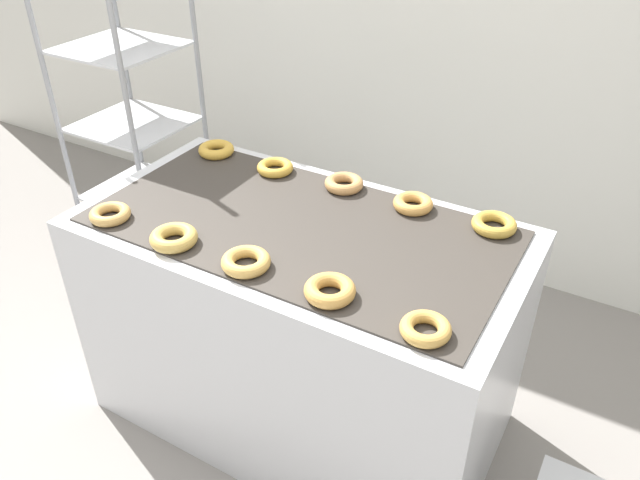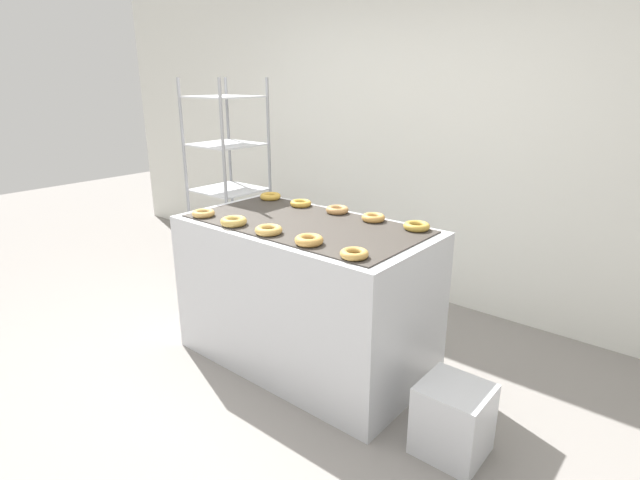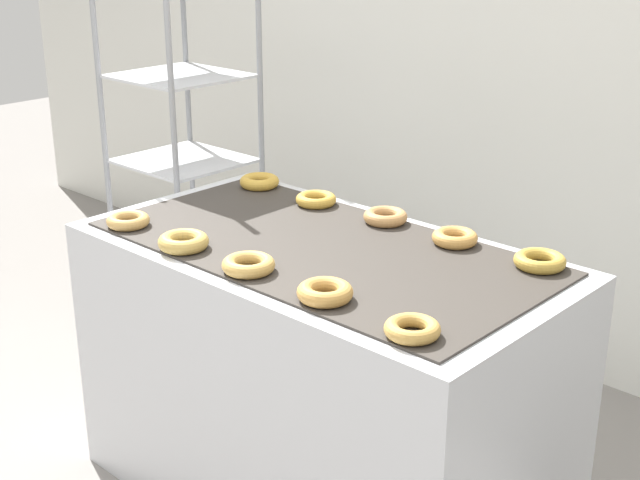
{
  "view_description": "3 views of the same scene",
  "coord_description": "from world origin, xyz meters",
  "px_view_note": "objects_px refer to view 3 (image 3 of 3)",
  "views": [
    {
      "loc": [
        0.99,
        -0.89,
        2.11
      ],
      "look_at": [
        0.0,
        0.82,
        0.8
      ],
      "focal_mm": 35.0,
      "sensor_mm": 36.0,
      "label": 1
    },
    {
      "loc": [
        1.95,
        -1.53,
        1.81
      ],
      "look_at": [
        0.0,
        0.82,
        0.8
      ],
      "focal_mm": 28.0,
      "sensor_mm": 36.0,
      "label": 2
    },
    {
      "loc": [
        1.79,
        -1.26,
        1.96
      ],
      "look_at": [
        0.0,
        0.67,
        0.97
      ],
      "focal_mm": 50.0,
      "sensor_mm": 36.0,
      "label": 3
    }
  ],
  "objects_px": {
    "donut_near_leftmost": "(128,221)",
    "donut_near_left": "(183,242)",
    "donut_far_leftmost": "(259,181)",
    "donut_far_right": "(455,238)",
    "donut_near_right": "(325,292)",
    "donut_near_center": "(248,265)",
    "donut_far_center": "(385,217)",
    "donut_far_left": "(316,199)",
    "baking_rack_cart": "(184,161)",
    "donut_near_rightmost": "(412,329)",
    "donut_far_rightmost": "(540,261)",
    "fryer_machine": "(320,378)"
  },
  "relations": [
    {
      "from": "fryer_machine",
      "to": "donut_far_left",
      "type": "bearing_deg",
      "value": 134.75
    },
    {
      "from": "donut_near_right",
      "to": "donut_far_leftmost",
      "type": "height_order",
      "value": "donut_near_right"
    },
    {
      "from": "donut_near_rightmost",
      "to": "donut_near_right",
      "type": "bearing_deg",
      "value": 177.52
    },
    {
      "from": "donut_near_center",
      "to": "donut_near_rightmost",
      "type": "xyz_separation_m",
      "value": [
        0.61,
        -0.01,
        -0.0
      ]
    },
    {
      "from": "donut_far_center",
      "to": "donut_far_left",
      "type": "bearing_deg",
      "value": -176.82
    },
    {
      "from": "fryer_machine",
      "to": "donut_far_right",
      "type": "relative_size",
      "value": 10.87
    },
    {
      "from": "donut_near_leftmost",
      "to": "donut_near_center",
      "type": "xyz_separation_m",
      "value": [
        0.59,
        0.0,
        0.0
      ]
    },
    {
      "from": "donut_near_center",
      "to": "donut_far_leftmost",
      "type": "relative_size",
      "value": 1.04
    },
    {
      "from": "donut_far_right",
      "to": "donut_far_center",
      "type": "bearing_deg",
      "value": 178.09
    },
    {
      "from": "fryer_machine",
      "to": "donut_near_center",
      "type": "height_order",
      "value": "donut_near_center"
    },
    {
      "from": "donut_near_center",
      "to": "donut_far_right",
      "type": "height_order",
      "value": "same"
    },
    {
      "from": "donut_near_rightmost",
      "to": "donut_far_left",
      "type": "bearing_deg",
      "value": 145.9
    },
    {
      "from": "donut_near_leftmost",
      "to": "donut_far_right",
      "type": "xyz_separation_m",
      "value": [
        0.9,
        0.61,
        0.0
      ]
    },
    {
      "from": "donut_near_leftmost",
      "to": "donut_near_rightmost",
      "type": "bearing_deg",
      "value": -0.33
    },
    {
      "from": "donut_near_right",
      "to": "fryer_machine",
      "type": "bearing_deg",
      "value": 134.67
    },
    {
      "from": "donut_near_left",
      "to": "donut_near_center",
      "type": "bearing_deg",
      "value": 2.13
    },
    {
      "from": "donut_near_right",
      "to": "donut_near_rightmost",
      "type": "distance_m",
      "value": 0.31
    },
    {
      "from": "donut_near_rightmost",
      "to": "donut_far_center",
      "type": "height_order",
      "value": "donut_far_center"
    },
    {
      "from": "donut_near_center",
      "to": "donut_far_rightmost",
      "type": "relative_size",
      "value": 1.02
    },
    {
      "from": "donut_near_left",
      "to": "fryer_machine",
      "type": "bearing_deg",
      "value": 45.9
    },
    {
      "from": "donut_near_leftmost",
      "to": "donut_near_rightmost",
      "type": "relative_size",
      "value": 1.01
    },
    {
      "from": "baking_rack_cart",
      "to": "donut_far_right",
      "type": "bearing_deg",
      "value": -4.65
    },
    {
      "from": "donut_near_leftmost",
      "to": "donut_near_left",
      "type": "height_order",
      "value": "donut_near_left"
    },
    {
      "from": "donut_far_right",
      "to": "donut_far_left",
      "type": "bearing_deg",
      "value": -179.3
    },
    {
      "from": "donut_far_left",
      "to": "donut_far_rightmost",
      "type": "distance_m",
      "value": 0.9
    },
    {
      "from": "donut_far_rightmost",
      "to": "donut_far_center",
      "type": "bearing_deg",
      "value": 179.95
    },
    {
      "from": "donut_near_right",
      "to": "donut_far_rightmost",
      "type": "relative_size",
      "value": 1.0
    },
    {
      "from": "donut_far_rightmost",
      "to": "donut_far_leftmost",
      "type": "bearing_deg",
      "value": -179.73
    },
    {
      "from": "baking_rack_cart",
      "to": "donut_near_leftmost",
      "type": "distance_m",
      "value": 0.95
    },
    {
      "from": "donut_near_rightmost",
      "to": "donut_far_right",
      "type": "xyz_separation_m",
      "value": [
        -0.3,
        0.61,
        0.0
      ]
    },
    {
      "from": "baking_rack_cart",
      "to": "donut_near_rightmost",
      "type": "height_order",
      "value": "baking_rack_cart"
    },
    {
      "from": "donut_near_left",
      "to": "donut_far_center",
      "type": "bearing_deg",
      "value": 63.59
    },
    {
      "from": "donut_near_right",
      "to": "donut_far_right",
      "type": "distance_m",
      "value": 0.6
    },
    {
      "from": "donut_near_right",
      "to": "donut_far_left",
      "type": "height_order",
      "value": "donut_near_right"
    },
    {
      "from": "donut_near_leftmost",
      "to": "donut_near_right",
      "type": "xyz_separation_m",
      "value": [
        0.89,
        0.01,
        0.0
      ]
    },
    {
      "from": "baking_rack_cart",
      "to": "donut_far_left",
      "type": "xyz_separation_m",
      "value": [
        0.91,
        -0.13,
        0.06
      ]
    },
    {
      "from": "donut_near_left",
      "to": "donut_near_rightmost",
      "type": "height_order",
      "value": "donut_near_left"
    },
    {
      "from": "donut_near_center",
      "to": "donut_far_center",
      "type": "relative_size",
      "value": 1.05
    },
    {
      "from": "donut_far_center",
      "to": "donut_near_center",
      "type": "bearing_deg",
      "value": -92.08
    },
    {
      "from": "donut_near_left",
      "to": "donut_far_left",
      "type": "height_order",
      "value": "donut_near_left"
    },
    {
      "from": "donut_far_right",
      "to": "donut_far_leftmost",
      "type": "bearing_deg",
      "value": 179.78
    },
    {
      "from": "baking_rack_cart",
      "to": "donut_far_left",
      "type": "relative_size",
      "value": 12.26
    },
    {
      "from": "baking_rack_cart",
      "to": "donut_near_center",
      "type": "xyz_separation_m",
      "value": [
        1.2,
        -0.73,
        0.06
      ]
    },
    {
      "from": "donut_near_right",
      "to": "donut_far_rightmost",
      "type": "height_order",
      "value": "donut_near_right"
    },
    {
      "from": "donut_near_leftmost",
      "to": "donut_far_center",
      "type": "height_order",
      "value": "donut_far_center"
    },
    {
      "from": "donut_far_leftmost",
      "to": "donut_far_right",
      "type": "height_order",
      "value": "same"
    },
    {
      "from": "donut_far_left",
      "to": "donut_far_right",
      "type": "height_order",
      "value": "donut_far_right"
    },
    {
      "from": "donut_near_rightmost",
      "to": "donut_far_rightmost",
      "type": "relative_size",
      "value": 0.92
    },
    {
      "from": "donut_far_left",
      "to": "donut_far_center",
      "type": "xyz_separation_m",
      "value": [
        0.31,
        0.02,
        0.0
      ]
    },
    {
      "from": "donut_near_center",
      "to": "donut_far_rightmost",
      "type": "bearing_deg",
      "value": 45.03
    }
  ]
}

